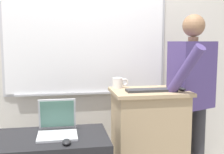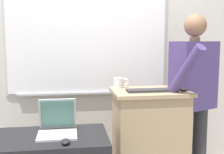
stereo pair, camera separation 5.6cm
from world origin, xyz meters
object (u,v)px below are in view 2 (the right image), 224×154
object	(u,v)px
computer_mouse_by_laptop	(66,142)
coffee_mug	(119,83)
laptop	(57,124)
lectern_podium	(149,146)
computer_mouse_by_keyboard	(183,89)
person_presenter	(193,93)
wireless_keyboard	(152,90)

from	to	relation	value
computer_mouse_by_laptop	coffee_mug	xyz separation A→B (m)	(0.48, 0.56, 0.32)
laptop	computer_mouse_by_laptop	bearing A→B (deg)	-74.99
lectern_podium	computer_mouse_by_keyboard	distance (m)	0.58
computer_mouse_by_keyboard	coffee_mug	bearing A→B (deg)	154.70
lectern_podium	computer_mouse_by_keyboard	bearing A→B (deg)	-16.20
person_presenter	computer_mouse_by_laptop	bearing A→B (deg)	179.44
wireless_keyboard	coffee_mug	world-z (taller)	coffee_mug
coffee_mug	computer_mouse_by_keyboard	bearing A→B (deg)	-25.30
lectern_podium	laptop	distance (m)	0.85
person_presenter	coffee_mug	xyz separation A→B (m)	(-0.66, 0.11, 0.09)
lectern_podium	coffee_mug	world-z (taller)	coffee_mug
wireless_keyboard	computer_mouse_by_laptop	xyz separation A→B (m)	(-0.72, -0.34, -0.29)
wireless_keyboard	computer_mouse_by_keyboard	size ratio (longest dim) A/B	4.29
person_presenter	computer_mouse_by_laptop	size ratio (longest dim) A/B	16.58
lectern_podium	coffee_mug	distance (m)	0.62
lectern_podium	computer_mouse_by_laptop	bearing A→B (deg)	-151.23
person_presenter	coffee_mug	bearing A→B (deg)	148.55
lectern_podium	wireless_keyboard	world-z (taller)	wireless_keyboard
person_presenter	computer_mouse_by_laptop	world-z (taller)	person_presenter
laptop	lectern_podium	bearing A→B (deg)	11.15
computer_mouse_by_keyboard	coffee_mug	distance (m)	0.56
computer_mouse_by_laptop	laptop	bearing A→B (deg)	105.01
computer_mouse_by_laptop	coffee_mug	size ratio (longest dim) A/B	0.69
laptop	coffee_mug	xyz separation A→B (m)	(0.54, 0.32, 0.27)
laptop	person_presenter	bearing A→B (deg)	9.78
person_presenter	lectern_podium	bearing A→B (deg)	165.14
computer_mouse_by_keyboard	lectern_podium	bearing A→B (deg)	163.80
lectern_podium	computer_mouse_by_laptop	size ratio (longest dim) A/B	10.00
laptop	coffee_mug	world-z (taller)	coffee_mug
computer_mouse_by_laptop	computer_mouse_by_keyboard	distance (m)	1.08
laptop	coffee_mug	bearing A→B (deg)	30.26
computer_mouse_by_laptop	person_presenter	bearing A→B (deg)	21.48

